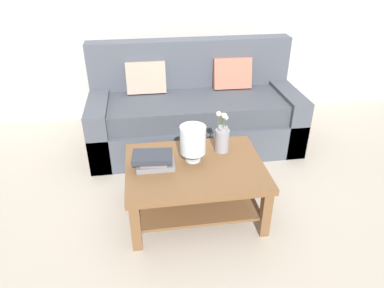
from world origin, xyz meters
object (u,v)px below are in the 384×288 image
object	(u,v)px
glass_hurricane_vase	(193,140)
flower_pitcher	(222,137)
coffee_table	(194,178)
book_stack_main	(154,160)
couch	(194,112)

from	to	relation	value
glass_hurricane_vase	flower_pitcher	size ratio (longest dim) A/B	0.83
coffee_table	book_stack_main	bearing A→B (deg)	176.50
flower_pitcher	couch	bearing A→B (deg)	94.67
couch	coffee_table	xyz separation A→B (m)	(-0.18, -1.14, -0.04)
couch	book_stack_main	world-z (taller)	couch
coffee_table	glass_hurricane_vase	size ratio (longest dim) A/B	3.63
couch	flower_pitcher	distance (m)	0.99
book_stack_main	couch	bearing A→B (deg)	66.84
coffee_table	flower_pitcher	world-z (taller)	flower_pitcher
coffee_table	book_stack_main	world-z (taller)	book_stack_main
book_stack_main	flower_pitcher	xyz separation A→B (m)	(0.56, 0.16, 0.07)
glass_hurricane_vase	flower_pitcher	xyz separation A→B (m)	(0.25, 0.10, -0.05)
book_stack_main	glass_hurricane_vase	xyz separation A→B (m)	(0.30, 0.06, 0.11)
glass_hurricane_vase	flower_pitcher	distance (m)	0.28
coffee_table	book_stack_main	xyz separation A→B (m)	(-0.30, 0.02, 0.19)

